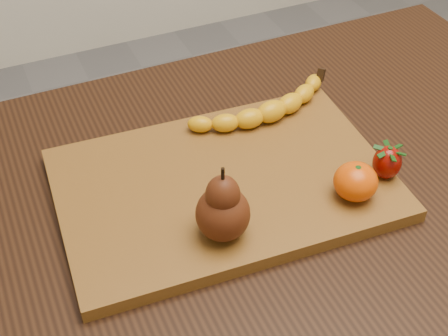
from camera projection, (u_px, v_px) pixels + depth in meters
name	position (u px, v px, depth m)	size (l,w,h in m)	color
table	(285.00, 221.00, 0.95)	(1.00, 0.70, 0.76)	black
cutting_board	(224.00, 184.00, 0.86)	(0.45, 0.30, 0.02)	brown
banana	(271.00, 111.00, 0.94)	(0.21, 0.05, 0.03)	#EFAA0B
pear	(223.00, 203.00, 0.74)	(0.07, 0.07, 0.11)	#4F200C
mandarin	(356.00, 181.00, 0.81)	(0.06, 0.06, 0.05)	#DD4902
strawberry	(387.00, 161.00, 0.84)	(0.04, 0.04, 0.05)	#800A03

